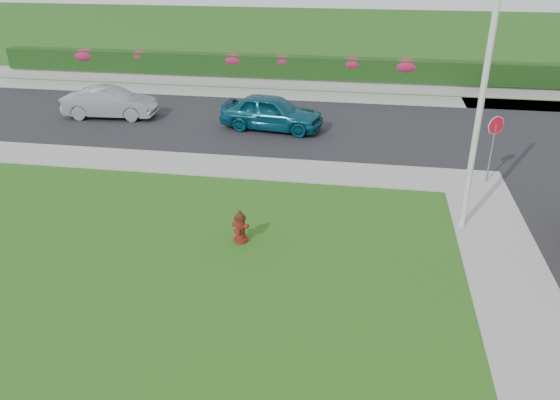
% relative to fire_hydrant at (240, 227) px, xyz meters
% --- Properties ---
extents(ground, '(120.00, 120.00, 0.00)m').
position_rel_fire_hydrant_xyz_m(ground, '(-0.36, -3.93, -0.42)').
color(ground, black).
rests_on(ground, ground).
extents(street_far, '(26.00, 8.00, 0.04)m').
position_rel_fire_hydrant_xyz_m(street_far, '(-5.36, 10.07, -0.40)').
color(street_far, black).
rests_on(street_far, ground).
extents(sidewalk_far, '(24.00, 2.00, 0.04)m').
position_rel_fire_hydrant_xyz_m(sidewalk_far, '(-6.36, 5.07, -0.40)').
color(sidewalk_far, gray).
rests_on(sidewalk_far, ground).
extents(curb_corner, '(2.00, 2.00, 0.04)m').
position_rel_fire_hydrant_xyz_m(curb_corner, '(6.64, 5.07, -0.40)').
color(curb_corner, gray).
rests_on(curb_corner, ground).
extents(sidewalk_beyond, '(34.00, 2.00, 0.04)m').
position_rel_fire_hydrant_xyz_m(sidewalk_beyond, '(-1.36, 15.07, -0.40)').
color(sidewalk_beyond, gray).
rests_on(sidewalk_beyond, ground).
extents(retaining_wall, '(34.00, 0.40, 0.60)m').
position_rel_fire_hydrant_xyz_m(retaining_wall, '(-1.36, 16.57, -0.12)').
color(retaining_wall, gray).
rests_on(retaining_wall, ground).
extents(hedge, '(32.00, 0.90, 1.10)m').
position_rel_fire_hydrant_xyz_m(hedge, '(-1.36, 16.67, 0.73)').
color(hedge, black).
rests_on(hedge, retaining_wall).
extents(fire_hydrant, '(0.46, 0.44, 0.89)m').
position_rel_fire_hydrant_xyz_m(fire_hydrant, '(0.00, 0.00, 0.00)').
color(fire_hydrant, '#570E0D').
rests_on(fire_hydrant, ground).
extents(sedan_teal, '(4.44, 2.28, 1.44)m').
position_rel_fire_hydrant_xyz_m(sedan_teal, '(-0.86, 9.40, 0.34)').
color(sedan_teal, navy).
rests_on(sedan_teal, street_far).
extents(sedan_silver, '(4.13, 1.72, 1.33)m').
position_rel_fire_hydrant_xyz_m(sedan_silver, '(-8.25, 9.89, 0.28)').
color(sedan_silver, '#929599').
rests_on(sedan_silver, street_far).
extents(utility_pole, '(0.16, 0.16, 6.03)m').
position_rel_fire_hydrant_xyz_m(utility_pole, '(5.84, 1.77, 2.59)').
color(utility_pole, silver).
rests_on(utility_pole, ground).
extents(stop_sign, '(0.54, 0.32, 2.25)m').
position_rel_fire_hydrant_xyz_m(stop_sign, '(7.05, 5.12, 1.23)').
color(stop_sign, slate).
rests_on(stop_sign, ground).
extents(flower_clump_a, '(1.49, 0.96, 0.74)m').
position_rel_fire_hydrant_xyz_m(flower_clump_a, '(-12.76, 16.57, 0.98)').
color(flower_clump_a, '#A51C4D').
rests_on(flower_clump_a, hedge).
extents(flower_clump_b, '(1.17, 0.75, 0.59)m').
position_rel_fire_hydrant_xyz_m(flower_clump_b, '(-9.56, 16.57, 1.05)').
color(flower_clump_b, '#A51C4D').
rests_on(flower_clump_b, hedge).
extents(flower_clump_c, '(1.35, 0.87, 0.67)m').
position_rel_fire_hydrant_xyz_m(flower_clump_c, '(-4.24, 16.57, 1.01)').
color(flower_clump_c, '#A51C4D').
rests_on(flower_clump_c, hedge).
extents(flower_clump_d, '(1.21, 0.78, 0.61)m').
position_rel_fire_hydrant_xyz_m(flower_clump_d, '(-1.57, 16.57, 1.04)').
color(flower_clump_d, '#A51C4D').
rests_on(flower_clump_d, hedge).
extents(flower_clump_e, '(1.31, 0.84, 0.66)m').
position_rel_fire_hydrant_xyz_m(flower_clump_e, '(2.07, 16.57, 1.02)').
color(flower_clump_e, '#A51C4D').
rests_on(flower_clump_e, hedge).
extents(flower_clump_f, '(1.47, 0.95, 0.74)m').
position_rel_fire_hydrant_xyz_m(flower_clump_f, '(4.79, 16.57, 0.99)').
color(flower_clump_f, '#A51C4D').
rests_on(flower_clump_f, hedge).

